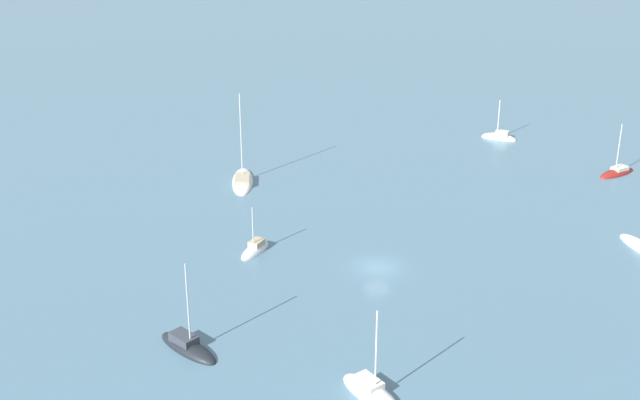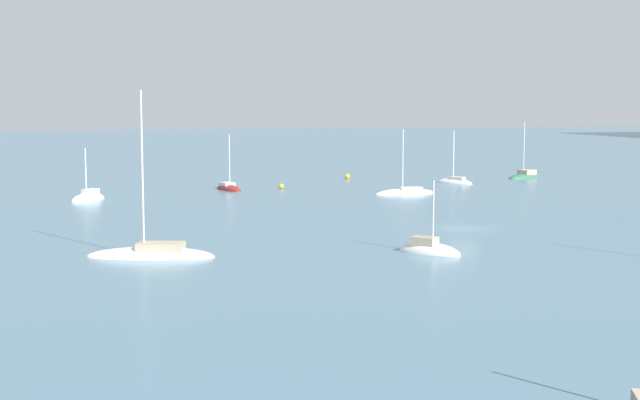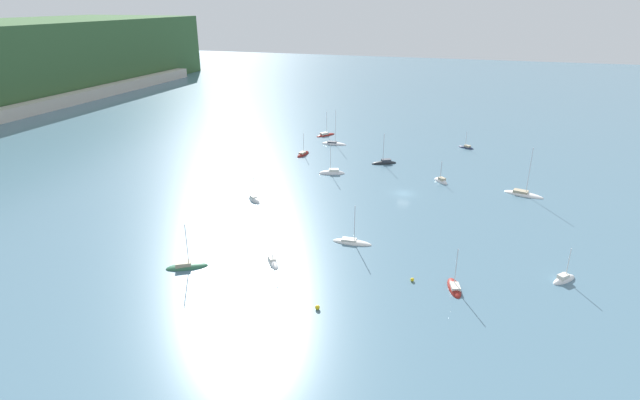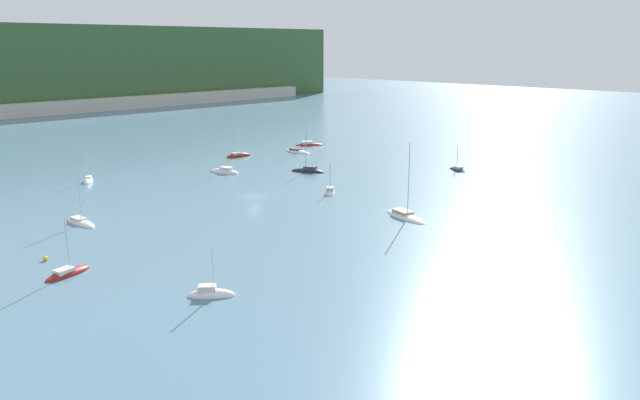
% 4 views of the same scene
% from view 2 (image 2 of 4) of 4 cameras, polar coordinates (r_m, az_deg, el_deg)
% --- Properties ---
extents(ground_plane, '(600.00, 600.00, 0.00)m').
position_cam_2_polar(ground_plane, '(76.95, 9.19, -1.82)').
color(ground_plane, slate).
extents(sailboat_0, '(2.29, 7.53, 8.30)m').
position_cam_2_polar(sailboat_0, '(105.36, 5.51, 0.42)').
color(sailboat_0, white).
rests_on(sailboat_0, ground_plane).
extents(sailboat_2, '(4.64, 4.50, 6.04)m').
position_cam_2_polar(sailboat_2, '(63.95, 6.99, -3.32)').
color(sailboat_2, silver).
rests_on(sailboat_2, ground_plane).
extents(sailboat_6, '(6.27, 3.36, 7.54)m').
position_cam_2_polar(sailboat_6, '(110.66, -5.87, 0.70)').
color(sailboat_6, maroon).
rests_on(sailboat_6, ground_plane).
extents(sailboat_7, '(4.80, 4.57, 6.59)m').
position_cam_2_polar(sailboat_7, '(101.51, -14.61, 0.05)').
color(sailboat_7, white).
rests_on(sailboat_7, ground_plane).
extents(sailboat_8, '(5.60, 7.35, 8.73)m').
position_cam_2_polar(sailboat_8, '(131.33, 12.98, 1.45)').
color(sailboat_8, '#2D6647').
rests_on(sailboat_8, ground_plane).
extents(sailboat_9, '(5.10, 4.30, 7.71)m').
position_cam_2_polar(sailboat_9, '(120.24, 8.63, 1.10)').
color(sailboat_9, white).
rests_on(sailboat_9, ground_plane).
extents(sailboat_13, '(4.88, 9.34, 12.24)m').
position_cam_2_polar(sailboat_13, '(63.04, -10.73, -3.52)').
color(sailboat_13, white).
rests_on(sailboat_13, ground_plane).
extents(mooring_buoy_0, '(0.61, 0.61, 0.61)m').
position_cam_2_polar(mooring_buoy_0, '(111.68, -2.48, 0.89)').
color(mooring_buoy_0, yellow).
rests_on(mooring_buoy_0, ground_plane).
extents(mooring_buoy_1, '(0.71, 0.71, 0.71)m').
position_cam_2_polar(mooring_buoy_1, '(126.51, 1.76, 1.54)').
color(mooring_buoy_1, yellow).
rests_on(mooring_buoy_1, ground_plane).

